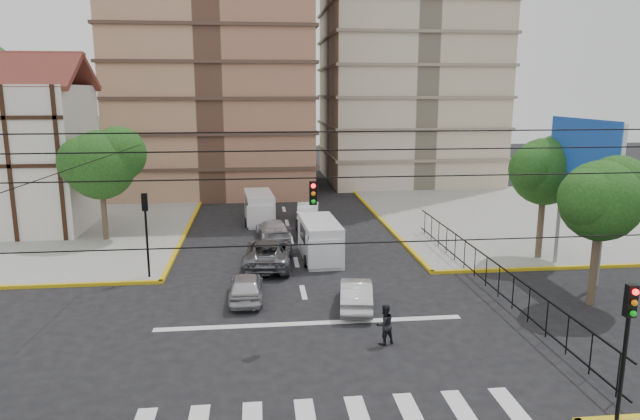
{
  "coord_description": "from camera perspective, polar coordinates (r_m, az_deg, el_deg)",
  "views": [
    {
      "loc": [
        -2.06,
        -21.25,
        9.61
      ],
      "look_at": [
        0.86,
        5.37,
        4.0
      ],
      "focal_mm": 32.0,
      "sensor_mm": 36.0,
      "label": 1
    }
  ],
  "objects": [
    {
      "name": "van_right_lane",
      "position": [
        32.89,
        0.04,
        -3.16
      ],
      "size": [
        2.22,
        5.13,
        2.27
      ],
      "rotation": [
        0.0,
        0.0,
        0.05
      ],
      "color": "silver",
      "rests_on": "ground"
    },
    {
      "name": "traffic_light_hanging",
      "position": [
        19.68,
        -0.14,
        0.96
      ],
      "size": [
        18.0,
        9.12,
        0.92
      ],
      "color": "black",
      "rests_on": "ground"
    },
    {
      "name": "billboard",
      "position": [
        32.07,
        24.86,
        4.27
      ],
      "size": [
        0.36,
        6.2,
        8.1
      ],
      "color": "slate",
      "rests_on": "ground"
    },
    {
      "name": "stop_line",
      "position": [
        24.5,
        -0.95,
        -11.25
      ],
      "size": [
        13.0,
        0.4,
        0.01
      ],
      "primitive_type": "cube",
      "color": "silver",
      "rests_on": "ground"
    },
    {
      "name": "pedestrian_crosswalk",
      "position": [
        22.5,
        6.46,
        -11.3
      ],
      "size": [
        0.94,
        0.84,
        1.6
      ],
      "primitive_type": "imported",
      "rotation": [
        0.0,
        0.0,
        3.5
      ],
      "color": "black",
      "rests_on": "ground"
    },
    {
      "name": "sidewalk_ne",
      "position": [
        47.74,
        21.42,
        -0.52
      ],
      "size": [
        26.0,
        26.0,
        0.15
      ],
      "primitive_type": "cube",
      "color": "gray",
      "rests_on": "ground"
    },
    {
      "name": "tree_tudor",
      "position": [
        38.79,
        -20.98,
        4.55
      ],
      "size": [
        5.39,
        4.4,
        7.43
      ],
      "color": "#473828",
      "rests_on": "ground"
    },
    {
      "name": "car_silver_rear_left",
      "position": [
        37.65,
        -4.72,
        -1.96
      ],
      "size": [
        2.4,
        4.76,
        1.32
      ],
      "primitive_type": "imported",
      "rotation": [
        0.0,
        0.0,
        3.26
      ],
      "color": "silver",
      "rests_on": "ground"
    },
    {
      "name": "park_fence",
      "position": [
        29.63,
        16.19,
        -7.59
      ],
      "size": [
        0.1,
        22.5,
        1.66
      ],
      "primitive_type": null,
      "color": "black",
      "rests_on": "ground"
    },
    {
      "name": "car_darkgrey_mid_right",
      "position": [
        38.52,
        -1.14,
        -1.5
      ],
      "size": [
        1.88,
        4.33,
        1.45
      ],
      "primitive_type": "imported",
      "rotation": [
        0.0,
        0.0,
        3.1
      ],
      "color": "black",
      "rests_on": "ground"
    },
    {
      "name": "tudor_building",
      "position": [
        44.8,
        -28.55,
        4.82
      ],
      "size": [
        10.8,
        8.05,
        12.23
      ],
      "color": "silver",
      "rests_on": "ground"
    },
    {
      "name": "sidewalk_nw",
      "position": [
        45.98,
        -29.07,
        -1.65
      ],
      "size": [
        26.0,
        26.0,
        0.15
      ],
      "primitive_type": "cube",
      "color": "gray",
      "rests_on": "ground"
    },
    {
      "name": "ground",
      "position": [
        23.41,
        -0.67,
        -12.41
      ],
      "size": [
        160.0,
        160.0,
        0.0
      ],
      "primitive_type": "plane",
      "color": "black",
      "rests_on": "ground"
    },
    {
      "name": "tree_park_c",
      "position": [
        34.57,
        21.7,
        3.89
      ],
      "size": [
        4.65,
        3.8,
        7.25
      ],
      "color": "#473828",
      "rests_on": "ground"
    },
    {
      "name": "tree_park_a",
      "position": [
        28.14,
        26.42,
        1.17
      ],
      "size": [
        4.41,
        3.6,
        6.83
      ],
      "color": "#473828",
      "rests_on": "ground"
    },
    {
      "name": "car_silver_front_left",
      "position": [
        27.07,
        -7.41,
        -7.57
      ],
      "size": [
        1.58,
        3.89,
        1.32
      ],
      "primitive_type": "imported",
      "rotation": [
        0.0,
        0.0,
        3.14
      ],
      "color": "#B9B8BD",
      "rests_on": "ground"
    },
    {
      "name": "traffic_light_se",
      "position": [
        17.9,
        28.32,
        -10.95
      ],
      "size": [
        0.28,
        0.22,
        4.4
      ],
      "color": "black",
      "rests_on": "ground"
    },
    {
      "name": "traffic_light_nw",
      "position": [
        30.31,
        -17.02,
        -1.07
      ],
      "size": [
        0.28,
        0.22,
        4.4
      ],
      "color": "black",
      "rests_on": "ground"
    },
    {
      "name": "van_left_lane",
      "position": [
        42.35,
        -6.1,
        0.14
      ],
      "size": [
        2.29,
        5.05,
        2.22
      ],
      "rotation": [
        0.0,
        0.0,
        0.08
      ],
      "color": "silver",
      "rests_on": "ground"
    },
    {
      "name": "car_grey_mid_left",
      "position": [
        32.0,
        -5.2,
        -4.26
      ],
      "size": [
        3.0,
        5.72,
        1.54
      ],
      "primitive_type": "imported",
      "rotation": [
        0.0,
        0.0,
        3.06
      ],
      "color": "slate",
      "rests_on": "ground"
    },
    {
      "name": "crosswalk_stripes",
      "position": [
        18.14,
        1.3,
        -20.15
      ],
      "size": [
        12.0,
        2.4,
        0.01
      ],
      "primitive_type": "cube",
      "color": "silver",
      "rests_on": "ground"
    },
    {
      "name": "car_white_rear_right",
      "position": [
        43.26,
        -1.16,
        -0.03
      ],
      "size": [
        2.08,
        4.55,
        1.45
      ],
      "primitive_type": "imported",
      "rotation": [
        0.0,
        0.0,
        3.01
      ],
      "color": "silver",
      "rests_on": "ground"
    },
    {
      "name": "car_white_front_right",
      "position": [
        25.98,
        3.63,
        -8.35
      ],
      "size": [
        1.99,
        4.16,
        1.32
      ],
      "primitive_type": "imported",
      "rotation": [
        0.0,
        0.0,
        2.99
      ],
      "color": "silver",
      "rests_on": "ground"
    }
  ]
}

